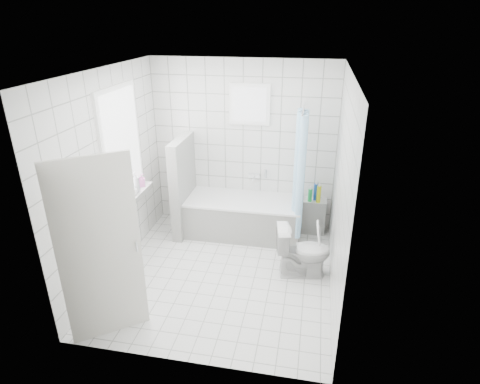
# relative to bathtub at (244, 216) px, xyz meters

# --- Properties ---
(ground) EXTENTS (3.00, 3.00, 0.00)m
(ground) POSITION_rel_bathtub_xyz_m (-0.08, -1.12, -0.29)
(ground) COLOR white
(ground) RESTS_ON ground
(ceiling) EXTENTS (3.00, 3.00, 0.00)m
(ceiling) POSITION_rel_bathtub_xyz_m (-0.08, -1.12, 2.31)
(ceiling) COLOR white
(ceiling) RESTS_ON ground
(wall_back) EXTENTS (2.80, 0.02, 2.60)m
(wall_back) POSITION_rel_bathtub_xyz_m (-0.08, 0.38, 1.01)
(wall_back) COLOR white
(wall_back) RESTS_ON ground
(wall_front) EXTENTS (2.80, 0.02, 2.60)m
(wall_front) POSITION_rel_bathtub_xyz_m (-0.08, -2.62, 1.01)
(wall_front) COLOR white
(wall_front) RESTS_ON ground
(wall_left) EXTENTS (0.02, 3.00, 2.60)m
(wall_left) POSITION_rel_bathtub_xyz_m (-1.48, -1.12, 1.01)
(wall_left) COLOR white
(wall_left) RESTS_ON ground
(wall_right) EXTENTS (0.02, 3.00, 2.60)m
(wall_right) POSITION_rel_bathtub_xyz_m (1.32, -1.12, 1.01)
(wall_right) COLOR white
(wall_right) RESTS_ON ground
(window_left) EXTENTS (0.01, 0.90, 1.40)m
(window_left) POSITION_rel_bathtub_xyz_m (-1.44, -0.82, 1.31)
(window_left) COLOR white
(window_left) RESTS_ON wall_left
(window_back) EXTENTS (0.50, 0.01, 0.50)m
(window_back) POSITION_rel_bathtub_xyz_m (0.02, 0.33, 1.66)
(window_back) COLOR white
(window_back) RESTS_ON wall_back
(window_sill) EXTENTS (0.18, 1.02, 0.08)m
(window_sill) POSITION_rel_bathtub_xyz_m (-1.39, -0.82, 0.57)
(window_sill) COLOR white
(window_sill) RESTS_ON wall_left
(door) EXTENTS (0.66, 0.52, 2.00)m
(door) POSITION_rel_bathtub_xyz_m (-1.02, -2.36, 0.71)
(door) COLOR silver
(door) RESTS_ON ground
(bathtub) EXTENTS (1.74, 0.77, 0.58)m
(bathtub) POSITION_rel_bathtub_xyz_m (0.00, 0.00, 0.00)
(bathtub) COLOR white
(bathtub) RESTS_ON ground
(partition_wall) EXTENTS (0.15, 0.85, 1.50)m
(partition_wall) POSITION_rel_bathtub_xyz_m (-0.94, -0.05, 0.46)
(partition_wall) COLOR white
(partition_wall) RESTS_ON ground
(tiled_ledge) EXTENTS (0.40, 0.24, 0.55)m
(tiled_ledge) POSITION_rel_bathtub_xyz_m (1.04, 0.25, -0.02)
(tiled_ledge) COLOR white
(tiled_ledge) RESTS_ON ground
(toilet) EXTENTS (0.75, 0.51, 0.70)m
(toilet) POSITION_rel_bathtub_xyz_m (0.95, -0.92, 0.06)
(toilet) COLOR white
(toilet) RESTS_ON ground
(curtain_rod) EXTENTS (0.02, 0.80, 0.02)m
(curtain_rod) POSITION_rel_bathtub_xyz_m (0.81, -0.02, 1.71)
(curtain_rod) COLOR silver
(curtain_rod) RESTS_ON wall_back
(shower_curtain) EXTENTS (0.14, 0.48, 1.78)m
(shower_curtain) POSITION_rel_bathtub_xyz_m (0.81, -0.16, 0.81)
(shower_curtain) COLOR #51B0EE
(shower_curtain) RESTS_ON curtain_rod
(tub_faucet) EXTENTS (0.18, 0.06, 0.06)m
(tub_faucet) POSITION_rel_bathtub_xyz_m (0.10, 0.33, 0.56)
(tub_faucet) COLOR silver
(tub_faucet) RESTS_ON wall_back
(sill_bottles) EXTENTS (0.18, 0.82, 0.32)m
(sill_bottles) POSITION_rel_bathtub_xyz_m (-1.38, -0.89, 0.74)
(sill_bottles) COLOR #B55A9A
(sill_bottles) RESTS_ON window_sill
(ledge_bottles) EXTENTS (0.19, 0.15, 0.26)m
(ledge_bottles) POSITION_rel_bathtub_xyz_m (1.06, 0.21, 0.38)
(ledge_bottles) COLOR green
(ledge_bottles) RESTS_ON tiled_ledge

